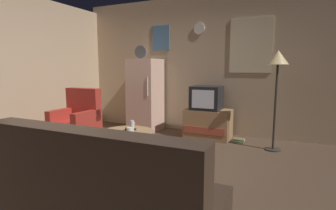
# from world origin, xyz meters

# --- Properties ---
(ground_plane) EXTENTS (12.00, 12.00, 0.00)m
(ground_plane) POSITION_xyz_m (0.00, 0.00, 0.00)
(ground_plane) COLOR #4C3828
(wall_with_art) EXTENTS (5.20, 0.12, 2.74)m
(wall_with_art) POSITION_xyz_m (0.01, 2.45, 1.38)
(wall_with_art) COLOR tan
(wall_with_art) RESTS_ON ground_plane
(fridge) EXTENTS (0.60, 0.62, 1.77)m
(fridge) POSITION_xyz_m (-0.99, 2.04, 0.75)
(fridge) COLOR beige
(fridge) RESTS_ON ground_plane
(tv_stand) EXTENTS (0.84, 0.53, 0.54)m
(tv_stand) POSITION_xyz_m (0.39, 2.00, 0.27)
(tv_stand) COLOR #9E754C
(tv_stand) RESTS_ON ground_plane
(crt_tv) EXTENTS (0.54, 0.51, 0.44)m
(crt_tv) POSITION_xyz_m (0.35, 2.00, 0.76)
(crt_tv) COLOR black
(crt_tv) RESTS_ON tv_stand
(standing_lamp) EXTENTS (0.32, 0.32, 1.59)m
(standing_lamp) POSITION_xyz_m (1.56, 1.70, 1.36)
(standing_lamp) COLOR #332D28
(standing_lamp) RESTS_ON ground_plane
(coffee_table) EXTENTS (0.72, 0.72, 0.48)m
(coffee_table) POSITION_xyz_m (-0.20, 0.14, 0.24)
(coffee_table) COLOR #9E754C
(coffee_table) RESTS_ON ground_plane
(wine_glass) EXTENTS (0.05, 0.05, 0.15)m
(wine_glass) POSITION_xyz_m (-0.13, 0.17, 0.55)
(wine_glass) COLOR silver
(wine_glass) RESTS_ON coffee_table
(mug_ceramic_white) EXTENTS (0.08, 0.08, 0.09)m
(mug_ceramic_white) POSITION_xyz_m (-0.07, 0.01, 0.52)
(mug_ceramic_white) COLOR silver
(mug_ceramic_white) RESTS_ON coffee_table
(mug_ceramic_tan) EXTENTS (0.08, 0.08, 0.09)m
(mug_ceramic_tan) POSITION_xyz_m (-0.22, 0.31, 0.52)
(mug_ceramic_tan) COLOR tan
(mug_ceramic_tan) RESTS_ON coffee_table
(remote_control) EXTENTS (0.15, 0.10, 0.02)m
(remote_control) POSITION_xyz_m (-0.19, 0.22, 0.49)
(remote_control) COLOR black
(remote_control) RESTS_ON coffee_table
(armchair) EXTENTS (0.68, 0.68, 0.96)m
(armchair) POSITION_xyz_m (-1.59, 0.66, 0.34)
(armchair) COLOR #A52D23
(armchair) RESTS_ON ground_plane
(couch) EXTENTS (1.70, 0.80, 0.92)m
(couch) POSITION_xyz_m (0.53, -1.23, 0.31)
(couch) COLOR #38281E
(couch) RESTS_ON ground_plane
(book_stack) EXTENTS (0.20, 0.17, 0.07)m
(book_stack) POSITION_xyz_m (0.98, 1.90, 0.04)
(book_stack) COLOR #4EA777
(book_stack) RESTS_ON ground_plane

